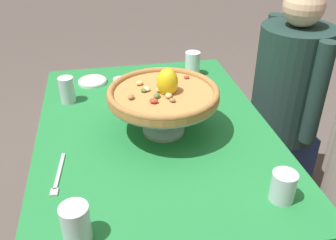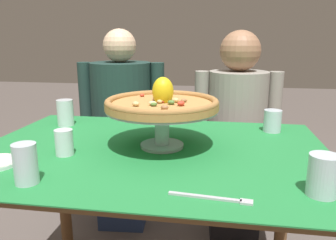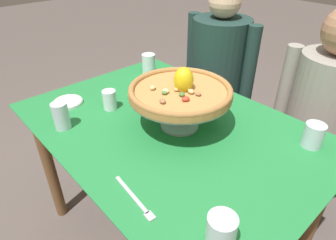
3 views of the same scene
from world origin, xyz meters
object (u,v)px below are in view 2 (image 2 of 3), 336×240
object	(u,v)px
water_glass_back_right	(272,122)
pizza	(162,103)
water_glass_side_left	(64,144)
pizza_stand	(162,119)
water_glass_back_left	(65,114)
diner_right	(236,139)
water_glass_front_left	(26,166)
diner_left	(123,132)
dinner_fork	(215,198)
water_glass_front_right	(323,178)

from	to	relation	value
water_glass_back_right	pizza	bearing A→B (deg)	-147.29
pizza	water_glass_side_left	distance (m)	0.37
pizza_stand	water_glass_back_left	size ratio (longest dim) A/B	3.38
water_glass_back_right	diner_right	world-z (taller)	diner_right
water_glass_front_left	water_glass_back_left	xyz separation A→B (m)	(-0.18, 0.61, 0.00)
pizza	diner_left	xyz separation A→B (m)	(-0.38, 0.72, -0.33)
water_glass_front_left	diner_right	size ratio (longest dim) A/B	0.10
water_glass_back_right	diner_left	world-z (taller)	diner_left
water_glass_side_left	diner_right	world-z (taller)	diner_right
pizza_stand	water_glass_front_left	size ratio (longest dim) A/B	3.51
dinner_fork	diner_left	distance (m)	1.27
pizza	water_glass_front_right	world-z (taller)	pizza
water_glass_front_right	water_glass_back_left	distance (m)	1.13
water_glass_side_left	water_glass_front_right	bearing A→B (deg)	-12.67
water_glass_front_left	water_glass_back_right	distance (m)	1.00
water_glass_front_right	water_glass_side_left	xyz separation A→B (m)	(-0.80, 0.18, -0.01)
dinner_fork	diner_right	distance (m)	1.13
pizza_stand	diner_left	xyz separation A→B (m)	(-0.38, 0.72, -0.27)
pizza_stand	pizza	size ratio (longest dim) A/B	0.98
water_glass_side_left	water_glass_back_right	world-z (taller)	water_glass_back_right
water_glass_front_right	water_glass_front_left	distance (m)	0.80
pizza	diner_left	world-z (taller)	diner_left
pizza_stand	water_glass_front_left	distance (m)	0.49
water_glass_back_left	water_glass_back_right	xyz separation A→B (m)	(0.94, 0.04, -0.01)
pizza_stand	water_glass_side_left	xyz separation A→B (m)	(-0.32, -0.14, -0.07)
pizza	diner_right	distance (m)	0.86
dinner_fork	diner_left	bearing A→B (deg)	117.74
pizza	water_glass_side_left	world-z (taller)	pizza
water_glass_side_left	diner_left	distance (m)	0.89
water_glass_side_left	water_glass_back_left	distance (m)	0.42
water_glass_front_right	diner_left	world-z (taller)	diner_left
diner_left	water_glass_back_left	bearing A→B (deg)	-104.21
pizza_stand	water_glass_side_left	bearing A→B (deg)	-156.74
water_glass_back_left	water_glass_back_right	distance (m)	0.94
diner_left	pizza_stand	bearing A→B (deg)	-62.38
pizza_stand	water_glass_front_right	size ratio (longest dim) A/B	3.69
water_glass_front_left	water_glass_back_left	distance (m)	0.64
water_glass_front_right	water_glass_back_right	distance (m)	0.60
water_glass_side_left	water_glass_back_left	world-z (taller)	water_glass_back_left
dinner_fork	diner_right	bearing A→B (deg)	84.65
pizza	water_glass_front_right	bearing A→B (deg)	-33.70
pizza	water_glass_back_right	size ratio (longest dim) A/B	4.33
pizza_stand	water_glass_front_right	bearing A→B (deg)	-33.63
water_glass_front_right	diner_right	size ratio (longest dim) A/B	0.09
diner_right	water_glass_side_left	bearing A→B (deg)	-126.13
pizza_stand	water_glass_back_left	bearing A→B (deg)	154.45
pizza_stand	diner_right	bearing A→B (deg)	66.92
diner_left	water_glass_side_left	bearing A→B (deg)	-86.21
pizza_stand	water_glass_front_right	distance (m)	0.58
pizza_stand	water_glass_front_left	bearing A→B (deg)	-130.61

